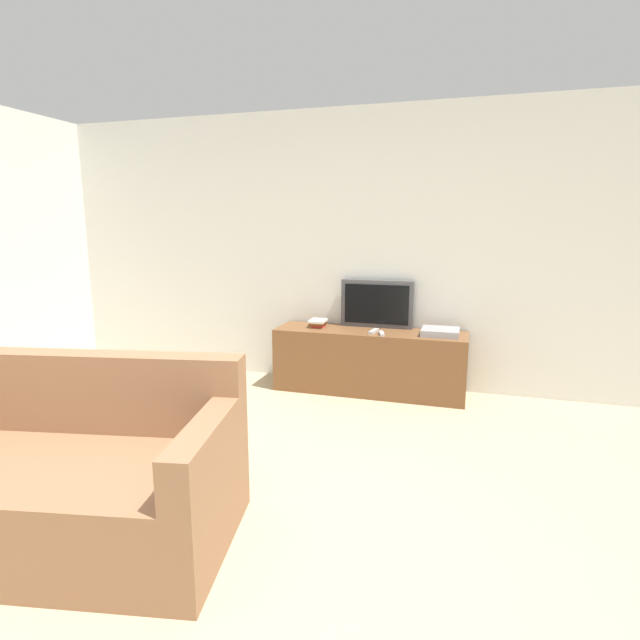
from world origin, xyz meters
TOP-DOWN VIEW (x-y plane):
  - ground_plane at (0.00, 0.00)m, footprint 14.00×14.00m
  - wall_back at (0.00, 3.03)m, footprint 9.00×0.06m
  - tv_stand at (0.29, 2.75)m, footprint 1.75×0.46m
  - television at (0.32, 2.94)m, footprint 0.68×0.09m
  - couch at (-0.95, 0.11)m, footprint 2.24×1.26m
  - book_stack at (-0.22, 2.79)m, footprint 0.15×0.20m
  - remote_on_stand at (0.34, 2.68)m, footprint 0.07×0.19m
  - remote_secondary at (0.42, 2.61)m, footprint 0.07×0.15m
  - set_top_box at (0.92, 2.75)m, footprint 0.32×0.29m

SIDE VIEW (x-z plane):
  - ground_plane at x=0.00m, z-range 0.00..0.00m
  - tv_stand at x=0.29m, z-range 0.00..0.58m
  - couch at x=-0.95m, z-range -0.14..0.73m
  - remote_on_stand at x=0.34m, z-range 0.58..0.61m
  - remote_secondary at x=0.42m, z-range 0.58..0.61m
  - set_top_box at x=0.92m, z-range 0.58..0.64m
  - book_stack at x=-0.22m, z-range 0.59..0.66m
  - television at x=0.32m, z-range 0.58..1.03m
  - wall_back at x=0.00m, z-range 0.00..2.60m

